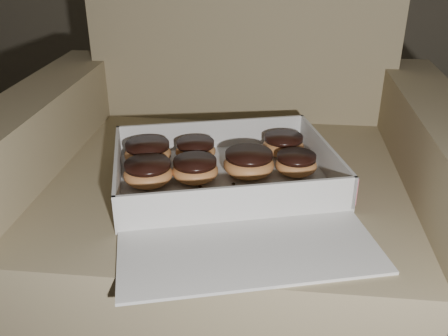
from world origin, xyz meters
TOP-DOWN VIEW (x-y plane):
  - armchair at (-0.22, 0.88)m, footprint 0.89×0.75m
  - bakery_box at (-0.21, 0.73)m, footprint 0.49×0.54m
  - donut_a at (-0.09, 0.80)m, footprint 0.08×0.08m
  - donut_b at (-0.36, 0.73)m, footprint 0.09×0.09m
  - donut_c at (-0.38, 0.81)m, footprint 0.09×0.09m
  - donut_d at (-0.29, 0.84)m, footprint 0.08×0.08m
  - donut_e at (-0.12, 0.88)m, footprint 0.08×0.08m
  - donut_f at (-0.27, 0.75)m, footprint 0.08×0.08m
  - donut_g at (-0.18, 0.78)m, footprint 0.09×0.09m
  - crumb_a at (-0.13, 0.67)m, footprint 0.01×0.01m
  - crumb_b at (-0.05, 0.69)m, footprint 0.01×0.01m
  - crumb_c at (-0.26, 0.73)m, footprint 0.01×0.01m
  - crumb_d at (-0.20, 0.74)m, footprint 0.01×0.01m
  - crumb_e at (-0.08, 0.73)m, footprint 0.01×0.01m

SIDE VIEW (x-z plane):
  - armchair at x=-0.22m, z-range -0.17..0.75m
  - crumb_a at x=-0.13m, z-range 0.42..0.43m
  - crumb_b at x=-0.05m, z-range 0.42..0.43m
  - crumb_c at x=-0.26m, z-range 0.42..0.43m
  - crumb_d at x=-0.20m, z-range 0.42..0.43m
  - crumb_e at x=-0.08m, z-range 0.42..0.43m
  - bakery_box at x=-0.21m, z-range 0.39..0.46m
  - donut_a at x=-0.09m, z-range 0.42..0.46m
  - donut_d at x=-0.29m, z-range 0.42..0.46m
  - donut_e at x=-0.12m, z-range 0.42..0.46m
  - donut_f at x=-0.27m, z-range 0.42..0.47m
  - donut_b at x=-0.36m, z-range 0.42..0.47m
  - donut_c at x=-0.38m, z-range 0.42..0.47m
  - donut_g at x=-0.18m, z-range 0.42..0.47m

